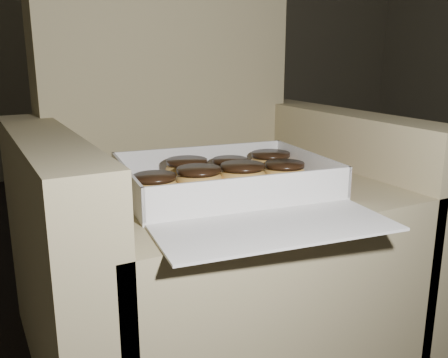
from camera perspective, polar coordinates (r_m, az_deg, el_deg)
floor at (r=1.36m, az=24.18°, el=-18.17°), size 4.50×4.50×0.00m
armchair at (r=1.25m, az=-1.46°, el=-5.04°), size 0.88×0.74×0.92m
bakery_box at (r=1.03m, az=1.08°, el=-1.32°), size 0.48×0.54×0.07m
donut_a at (r=1.21m, az=5.34°, el=2.00°), size 0.10×0.10×0.05m
donut_b at (r=1.12m, az=6.93°, el=0.81°), size 0.09×0.09×0.05m
donut_c at (r=1.05m, az=-2.89°, el=0.06°), size 0.10×0.10×0.05m
donut_d at (r=1.13m, az=-4.26°, el=1.14°), size 0.10×0.10×0.05m
donut_e at (r=1.16m, az=0.72°, el=1.38°), size 0.09×0.09×0.04m
donut_f at (r=1.01m, az=-7.92°, el=-0.69°), size 0.09×0.09×0.05m
donut_g at (r=1.08m, az=2.14°, el=0.51°), size 0.10×0.10×0.05m
crumb_a at (r=0.95m, az=-7.44°, el=-3.18°), size 0.01×0.01×0.00m
crumb_b at (r=1.06m, az=6.50°, el=-1.15°), size 0.01×0.01×0.00m
crumb_c at (r=0.95m, az=-4.84°, el=-2.97°), size 0.01×0.01×0.00m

